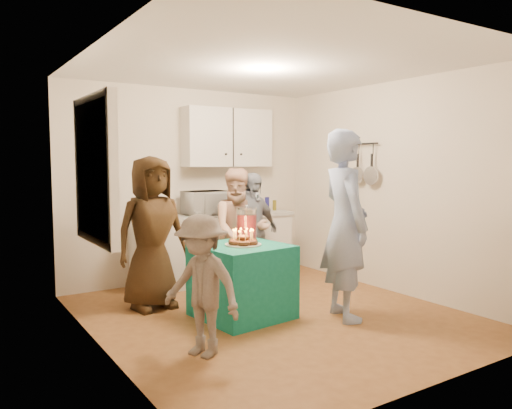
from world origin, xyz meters
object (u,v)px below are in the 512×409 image
child_near_left (202,286)px  woman_back_right (251,231)px  counter (215,249)px  party_table (242,281)px  woman_back_left (152,233)px  microwave (206,203)px  punch_jar (247,225)px  man_birthday (345,225)px  woman_back_center (240,231)px

child_near_left → woman_back_right: bearing=114.1°
child_near_left → counter: bearing=126.6°
party_table → woman_back_right: bearing=52.9°
woman_back_right → woman_back_left: bearing=175.1°
microwave → child_near_left: (-1.21, -2.28, -0.47)m
microwave → counter: bearing=-3.5°
microwave → punch_jar: bearing=-101.0°
party_table → woman_back_left: size_ratio=0.50×
woman_back_left → child_near_left: woman_back_left is taller
party_table → punch_jar: bearing=49.8°
punch_jar → man_birthday: bearing=-52.3°
punch_jar → woman_back_left: (-0.88, 0.56, -0.09)m
woman_back_center → child_near_left: 2.01m
microwave → woman_back_center: size_ratio=0.37×
punch_jar → child_near_left: bearing=-137.1°
woman_back_center → man_birthday: bearing=-56.9°
microwave → woman_back_left: (-1.06, -0.76, -0.23)m
microwave → child_near_left: bearing=-121.5°
punch_jar → woman_back_left: woman_back_left is taller
counter → woman_back_center: 0.82m
woman_back_left → woman_back_right: size_ratio=1.14×
counter → party_table: bearing=-108.2°
counter → party_table: counter is taller
microwave → punch_jar: size_ratio=1.69×
party_table → woman_back_right: 1.23m
counter → woman_back_center: bearing=-93.4°
woman_back_center → woman_back_right: bearing=43.4°
woman_back_center → child_near_left: size_ratio=1.29×
microwave → woman_back_right: (0.32, -0.63, -0.33)m
counter → woman_back_right: size_ratio=1.48×
woman_back_center → woman_back_right: (0.24, 0.12, -0.03)m
woman_back_left → punch_jar: bearing=-37.3°
counter → child_near_left: child_near_left is taller
woman_back_center → microwave: bearing=113.2°
punch_jar → woman_back_right: 0.86m
woman_back_center → counter: bearing=103.7°
man_birthday → woman_back_left: bearing=65.1°
counter → microwave: size_ratio=3.84×
punch_jar → man_birthday: man_birthday is taller
party_table → woman_back_center: bearing=60.2°
microwave → woman_back_right: woman_back_right is taller
counter → woman_back_center: size_ratio=1.43×
punch_jar → woman_back_center: size_ratio=0.22×
man_birthday → woman_back_right: bearing=23.8°
woman_back_left → child_near_left: 1.55m
party_table → punch_jar: size_ratio=2.50×
microwave → woman_back_right: bearing=-66.6°
microwave → woman_back_left: bearing=-147.9°
party_table → counter: bearing=71.8°
man_birthday → microwave: bearing=30.2°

